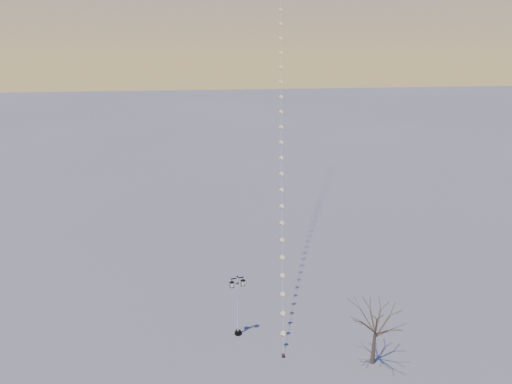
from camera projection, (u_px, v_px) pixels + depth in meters
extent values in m
plane|color=slate|center=(260.00, 369.00, 29.07)|extent=(300.00, 300.00, 0.00)
cylinder|color=black|center=(238.00, 333.00, 32.39)|extent=(0.52, 0.52, 0.15)
cylinder|color=black|center=(238.00, 331.00, 32.34)|extent=(0.37, 0.37, 0.13)
cylinder|color=white|center=(238.00, 304.00, 31.60)|extent=(0.12, 0.12, 4.36)
cylinder|color=black|center=(237.00, 283.00, 31.05)|extent=(0.19, 0.19, 0.06)
cube|color=black|center=(237.00, 278.00, 30.93)|extent=(0.88, 0.23, 0.06)
sphere|color=black|center=(237.00, 277.00, 30.89)|extent=(0.13, 0.13, 0.13)
pyramid|color=black|center=(232.00, 281.00, 30.86)|extent=(0.41, 0.41, 0.13)
cube|color=beige|center=(232.00, 285.00, 30.96)|extent=(0.24, 0.24, 0.32)
cube|color=black|center=(232.00, 287.00, 31.01)|extent=(0.28, 0.28, 0.04)
pyramid|color=black|center=(243.00, 279.00, 31.08)|extent=(0.41, 0.41, 0.13)
cube|color=beige|center=(243.00, 283.00, 31.18)|extent=(0.24, 0.24, 0.32)
cube|color=black|center=(243.00, 285.00, 31.24)|extent=(0.28, 0.28, 0.04)
cone|color=brown|center=(374.00, 347.00, 29.17)|extent=(0.29, 0.29, 2.46)
cylinder|color=black|center=(283.00, 356.00, 30.09)|extent=(0.22, 0.22, 0.22)
cylinder|color=black|center=(283.00, 355.00, 30.08)|extent=(0.03, 0.03, 0.27)
cone|color=orange|center=(281.00, 26.00, 40.86)|extent=(0.09, 0.09, 0.30)
cylinder|color=white|center=(283.00, 349.00, 29.91)|extent=(0.02, 0.02, 0.87)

